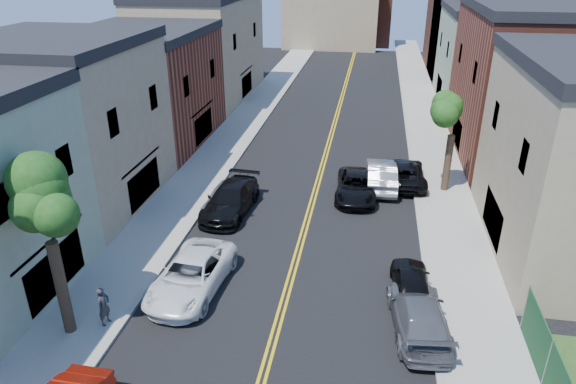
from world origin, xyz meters
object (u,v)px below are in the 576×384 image
at_px(grey_car_right, 419,314).
at_px(dark_car_right_far, 405,173).
at_px(white_pickup, 191,275).
at_px(silver_car_right, 381,174).
at_px(grey_car_left, 225,197).
at_px(black_car_right, 411,282).
at_px(black_suv_lane, 356,186).
at_px(pedestrian_left, 104,306).
at_px(black_car_left, 230,200).

height_order(grey_car_right, dark_car_right_far, grey_car_right).
bearing_deg(white_pickup, dark_car_right_far, 58.90).
distance_m(silver_car_right, dark_car_right_far, 1.72).
bearing_deg(silver_car_right, grey_car_left, 24.42).
height_order(black_car_right, black_suv_lane, black_suv_lane).
relative_size(grey_car_left, pedestrian_left, 2.61).
height_order(black_car_left, black_car_right, black_car_left).
relative_size(white_pickup, black_suv_lane, 1.09).
relative_size(grey_car_left, silver_car_right, 0.84).
height_order(grey_car_left, pedestrian_left, pedestrian_left).
bearing_deg(dark_car_right_far, pedestrian_left, 50.81).
relative_size(white_pickup, grey_car_right, 1.10).
relative_size(dark_car_right_far, black_suv_lane, 1.02).
height_order(dark_car_right_far, pedestrian_left, pedestrian_left).
distance_m(white_pickup, pedestrian_left, 3.87).
height_order(black_car_left, silver_car_right, silver_car_right).
bearing_deg(grey_car_left, pedestrian_left, -93.81).
relative_size(black_car_right, dark_car_right_far, 0.77).
bearing_deg(white_pickup, silver_car_right, 61.81).
distance_m(white_pickup, black_car_left, 7.56).
distance_m(white_pickup, grey_car_left, 8.06).
height_order(white_pickup, grey_car_left, white_pickup).
relative_size(grey_car_left, black_car_left, 0.78).
height_order(grey_car_left, black_car_left, black_car_left).
bearing_deg(pedestrian_left, white_pickup, -30.38).
bearing_deg(black_car_right, grey_car_left, -35.57).
xyz_separation_m(black_car_left, grey_car_right, (9.94, -8.63, -0.06)).
relative_size(grey_car_right, dark_car_right_far, 0.97).
xyz_separation_m(black_car_left, dark_car_right_far, (9.94, 5.79, -0.07)).
xyz_separation_m(white_pickup, silver_car_right, (8.12, 12.55, 0.06)).
bearing_deg(dark_car_right_far, grey_car_right, 87.72).
xyz_separation_m(grey_car_right, silver_car_right, (-1.51, 13.62, 0.10)).
height_order(grey_car_right, black_suv_lane, grey_car_right).
bearing_deg(dark_car_right_far, black_car_right, 86.85).
height_order(black_car_left, black_suv_lane, black_car_left).
xyz_separation_m(black_car_left, pedestrian_left, (-2.26, -10.45, 0.18)).
bearing_deg(grey_car_right, silver_car_right, -89.86).
xyz_separation_m(black_car_left, black_suv_lane, (6.95, 3.22, -0.08)).
distance_m(black_car_left, dark_car_right_far, 11.50).
xyz_separation_m(white_pickup, black_car_left, (-0.30, 7.55, 0.02)).
relative_size(grey_car_right, silver_car_right, 1.00).
xyz_separation_m(grey_car_left, black_suv_lane, (7.39, 2.75, -0.02)).
distance_m(silver_car_right, black_suv_lane, 2.31).
distance_m(black_car_left, black_car_right, 11.65).
xyz_separation_m(grey_car_right, dark_car_right_far, (0.00, 14.42, -0.01)).
distance_m(black_suv_lane, pedestrian_left, 16.49).
distance_m(dark_car_right_far, pedestrian_left, 20.32).
bearing_deg(black_car_left, black_car_right, -28.78).
relative_size(black_car_left, grey_car_right, 1.08).
distance_m(black_car_right, black_suv_lane, 10.00).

